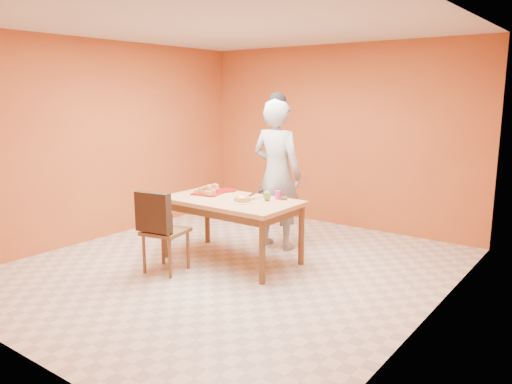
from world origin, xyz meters
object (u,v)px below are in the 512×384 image
Objects in this scene: dining_chair at (164,229)px; red_dinner_plate at (226,190)px; pastry_platter at (208,193)px; person at (277,175)px; magenta_glass at (278,195)px; egg_ornament at (267,196)px; dining_table at (231,207)px; checker_tin at (283,198)px; sponge_cake at (242,199)px.

dining_chair reaches higher than red_dinner_plate.
red_dinner_plate is at bearing 78.40° from pastry_platter.
dining_chair is at bearing 71.24° from person.
magenta_glass is at bearing 16.02° from pastry_platter.
red_dinner_plate is at bearing 79.15° from dining_chair.
person reaches higher than egg_ornament.
magenta_glass is (0.81, 1.06, 0.32)m from dining_chair.
dining_table is at bearing 52.64° from dining_chair.
person is at bearing 53.32° from pastry_platter.
pastry_platter is (-0.54, -0.72, -0.19)m from person.
dining_chair is at bearing -116.44° from dining_table.
pastry_platter is 0.83m from egg_ornament.
person reaches higher than dining_table.
magenta_glass is at bearing -1.76° from red_dinner_plate.
red_dinner_plate reaches higher than dining_table.
checker_tin is (0.87, 1.09, 0.28)m from dining_chair.
person is 7.34× the size of red_dinner_plate.
red_dinner_plate is 2.56× the size of magenta_glass.
sponge_cake reaches higher than dining_table.
pastry_platter is 0.91m from magenta_glass.
checker_tin is (0.06, 0.03, -0.04)m from magenta_glass.
egg_ornament reaches higher than red_dinner_plate.
dining_chair is 9.54× the size of checker_tin.
sponge_cake is 1.60× the size of egg_ornament.
person is at bearing 96.80° from sponge_cake.
pastry_platter is at bearing 170.04° from dining_table.
dining_chair is at bearing -128.76° from checker_tin.
red_dinner_plate is 0.71m from sponge_cake.
egg_ornament is at bearing 6.80° from pastry_platter.
dining_table is at bearing -43.65° from red_dinner_plate.
red_dinner_plate is (0.06, 0.28, -0.00)m from pastry_platter.
person reaches higher than checker_tin.
egg_ornament reaches higher than sponge_cake.
dining_chair is at bearing -130.52° from sponge_cake.
red_dinner_plate is at bearing 41.41° from person.
dining_chair reaches higher than magenta_glass.
checker_tin is at bearing 40.32° from dining_chair.
egg_ornament reaches higher than pastry_platter.
magenta_glass is 1.03× the size of checker_tin.
sponge_cake is at bearing -14.77° from dining_table.
dining_chair is 1.23m from egg_ornament.
magenta_glass is at bearing 35.88° from dining_table.
dining_table is at bearing -144.12° from magenta_glass.
dining_chair is 3.62× the size of red_dinner_plate.
person is at bearing 125.62° from magenta_glass.
person is at bearing 42.81° from red_dinner_plate.
magenta_glass is (0.34, -0.47, -0.15)m from person.
sponge_cake is at bearing 95.41° from person.
dining_chair is at bearing -85.90° from pastry_platter.
person is at bearing 131.46° from checker_tin.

